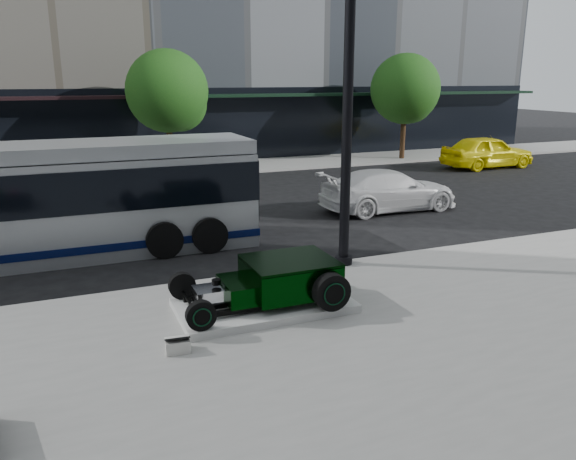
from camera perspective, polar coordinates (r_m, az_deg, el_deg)
name	(u,v)px	position (r m, az deg, el deg)	size (l,w,h in m)	color
ground	(229,253)	(15.08, -6.04, -2.36)	(120.00, 120.00, 0.00)	black
sidewalk_far	(147,172)	(28.46, -14.11, 5.75)	(70.00, 4.00, 0.12)	gray
street_trees	(170,94)	(27.38, -11.90, 13.33)	(29.80, 3.80, 5.70)	black
display_plinth	(264,305)	(11.19, -2.45, -7.63)	(3.40, 1.80, 0.15)	silver
hot_rod	(280,279)	(11.11, -0.86, -5.00)	(3.22, 2.00, 0.81)	black
info_plaque	(178,345)	(9.71, -11.15, -11.35)	(0.43, 0.34, 0.31)	silver
lamppost	(347,112)	(13.17, 6.05, 11.83)	(0.43, 0.43, 7.91)	black
transit_bus	(18,203)	(15.72, -25.75, 2.51)	(12.12, 2.88, 2.92)	#A5AAAF
white_sedan	(389,190)	(20.00, 10.20, 4.01)	(2.02, 4.96, 1.44)	white
yellow_taxi	(487,152)	(30.89, 19.59, 7.50)	(1.97, 4.89, 1.67)	#FFEE0F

